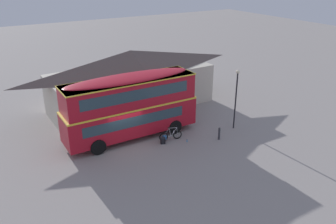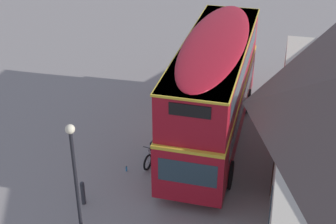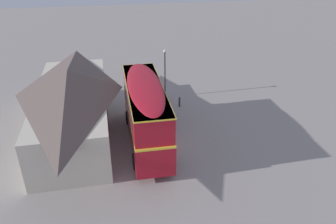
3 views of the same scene
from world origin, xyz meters
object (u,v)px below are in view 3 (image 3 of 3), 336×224
Objects in this scene: backpack_on_ground at (171,126)px; kerb_bollard at (179,102)px; touring_bicycle at (167,121)px; double_decker_bus at (146,111)px; water_bottle_blue_sports at (175,118)px; street_lamp at (165,69)px.

backpack_on_ground is 0.54× the size of kerb_bollard.
touring_bicycle reaches higher than backpack_on_ground.
double_decker_bus reaches higher than backpack_on_ground.
kerb_bollard is at bearing -20.89° from water_bottle_blue_sports.
touring_bicycle is at bearing 151.04° from kerb_bollard.
kerb_bollard is (2.26, -0.86, 0.39)m from water_bottle_blue_sports.
touring_bicycle is 7.55× the size of water_bottle_blue_sports.
street_lamp is at bearing -19.96° from double_decker_bus.
water_bottle_blue_sports is (3.10, -2.84, -2.54)m from double_decker_bus.
double_decker_bus is 19.15× the size of backpack_on_ground.
street_lamp reaches higher than water_bottle_blue_sports.
street_lamp is 3.44m from kerb_bollard.
water_bottle_blue_sports is 0.05× the size of street_lamp.
backpack_on_ground is 0.11× the size of street_lamp.
touring_bicycle is 6.04m from street_lamp.
touring_bicycle is at bearing 171.45° from street_lamp.
touring_bicycle is at bearing -41.72° from double_decker_bus.
touring_bicycle is 0.36× the size of street_lamp.
double_decker_bus is 2.09× the size of street_lamp.
touring_bicycle reaches higher than kerb_bollard.
backpack_on_ground is (-0.72, -0.20, -0.10)m from touring_bicycle.
kerb_bollard is at bearing -156.88° from street_lamp.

